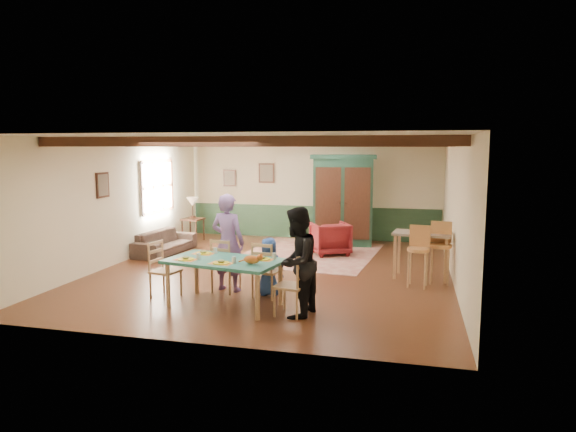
% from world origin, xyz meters
% --- Properties ---
extents(floor, '(8.00, 8.00, 0.00)m').
position_xyz_m(floor, '(0.00, 0.00, 0.00)').
color(floor, '#4A2314').
rests_on(floor, ground).
extents(wall_back, '(7.00, 0.02, 2.70)m').
position_xyz_m(wall_back, '(0.00, 4.00, 1.35)').
color(wall_back, beige).
rests_on(wall_back, floor).
extents(wall_left, '(0.02, 8.00, 2.70)m').
position_xyz_m(wall_left, '(-3.50, 0.00, 1.35)').
color(wall_left, beige).
rests_on(wall_left, floor).
extents(wall_right, '(0.02, 8.00, 2.70)m').
position_xyz_m(wall_right, '(3.50, 0.00, 1.35)').
color(wall_right, beige).
rests_on(wall_right, floor).
extents(ceiling, '(7.00, 8.00, 0.02)m').
position_xyz_m(ceiling, '(0.00, 0.00, 2.70)').
color(ceiling, silver).
rests_on(ceiling, wall_back).
extents(wainscot_back, '(6.95, 0.03, 0.90)m').
position_xyz_m(wainscot_back, '(0.00, 3.98, 0.45)').
color(wainscot_back, '#203B25').
rests_on(wainscot_back, floor).
extents(ceiling_beam_front, '(6.95, 0.16, 0.16)m').
position_xyz_m(ceiling_beam_front, '(0.00, -2.30, 2.61)').
color(ceiling_beam_front, black).
rests_on(ceiling_beam_front, ceiling).
extents(ceiling_beam_mid, '(6.95, 0.16, 0.16)m').
position_xyz_m(ceiling_beam_mid, '(0.00, 0.40, 2.61)').
color(ceiling_beam_mid, black).
rests_on(ceiling_beam_mid, ceiling).
extents(ceiling_beam_back, '(6.95, 0.16, 0.16)m').
position_xyz_m(ceiling_beam_back, '(0.00, 3.00, 2.61)').
color(ceiling_beam_back, black).
rests_on(ceiling_beam_back, ceiling).
extents(window_left, '(0.06, 1.60, 1.30)m').
position_xyz_m(window_left, '(-3.47, 1.70, 1.55)').
color(window_left, white).
rests_on(window_left, wall_left).
extents(picture_left_wall, '(0.04, 0.42, 0.52)m').
position_xyz_m(picture_left_wall, '(-3.47, -0.60, 1.75)').
color(picture_left_wall, gray).
rests_on(picture_left_wall, wall_left).
extents(picture_back_a, '(0.45, 0.04, 0.55)m').
position_xyz_m(picture_back_a, '(-1.30, 3.97, 1.80)').
color(picture_back_a, gray).
rests_on(picture_back_a, wall_back).
extents(picture_back_b, '(0.38, 0.04, 0.48)m').
position_xyz_m(picture_back_b, '(-2.40, 3.97, 1.65)').
color(picture_back_b, gray).
rests_on(picture_back_b, wall_back).
extents(dining_table, '(1.95, 1.30, 0.75)m').
position_xyz_m(dining_table, '(-0.16, -2.41, 0.37)').
color(dining_table, '#21685A').
rests_on(dining_table, floor).
extents(dining_chair_far_left, '(0.49, 0.51, 0.95)m').
position_xyz_m(dining_chair_far_left, '(-0.42, -1.63, 0.47)').
color(dining_chair_far_left, '#AA7E55').
rests_on(dining_chair_far_left, floor).
extents(dining_chair_far_right, '(0.49, 0.51, 0.95)m').
position_xyz_m(dining_chair_far_right, '(0.36, -1.77, 0.47)').
color(dining_chair_far_right, '#AA7E55').
rests_on(dining_chair_far_right, floor).
extents(dining_chair_end_left, '(0.51, 0.49, 0.95)m').
position_xyz_m(dining_chair_end_left, '(-1.29, -2.21, 0.47)').
color(dining_chair_end_left, '#AA7E55').
rests_on(dining_chair_end_left, floor).
extents(dining_chair_end_right, '(0.51, 0.49, 0.95)m').
position_xyz_m(dining_chair_end_right, '(0.98, -2.61, 0.47)').
color(dining_chair_end_right, '#AA7E55').
rests_on(dining_chair_end_right, floor).
extents(person_man, '(0.69, 0.52, 1.72)m').
position_xyz_m(person_man, '(-0.41, -1.55, 0.86)').
color(person_man, '#7A5999').
rests_on(person_man, floor).
extents(person_woman, '(0.76, 0.90, 1.65)m').
position_xyz_m(person_woman, '(1.07, -2.63, 0.82)').
color(person_woman, black).
rests_on(person_woman, floor).
extents(person_child, '(0.54, 0.40, 1.00)m').
position_xyz_m(person_child, '(0.38, -1.69, 0.50)').
color(person_child, '#254796').
rests_on(person_child, floor).
extents(cat, '(0.38, 0.20, 0.18)m').
position_xyz_m(cat, '(0.37, -2.60, 0.84)').
color(cat, orange).
rests_on(cat, dining_table).
extents(place_setting_near_left, '(0.45, 0.37, 0.11)m').
position_xyz_m(place_setting_near_left, '(-0.74, -2.56, 0.80)').
color(place_setting_near_left, yellow).
rests_on(place_setting_near_left, dining_table).
extents(place_setting_near_center, '(0.45, 0.37, 0.11)m').
position_xyz_m(place_setting_near_center, '(-0.10, -2.67, 0.80)').
color(place_setting_near_center, yellow).
rests_on(place_setting_near_center, dining_table).
extents(place_setting_far_left, '(0.45, 0.37, 0.11)m').
position_xyz_m(place_setting_far_left, '(-0.65, -2.07, 0.80)').
color(place_setting_far_left, yellow).
rests_on(place_setting_far_left, dining_table).
extents(place_setting_far_right, '(0.45, 0.37, 0.11)m').
position_xyz_m(place_setting_far_right, '(0.43, -2.26, 0.80)').
color(place_setting_far_right, yellow).
rests_on(place_setting_far_right, dining_table).
extents(area_rug, '(3.33, 3.83, 0.01)m').
position_xyz_m(area_rug, '(0.37, 1.86, 0.01)').
color(area_rug, beige).
rests_on(area_rug, floor).
extents(armoire, '(1.71, 0.82, 2.33)m').
position_xyz_m(armoire, '(0.98, 3.15, 1.17)').
color(armoire, '#153627').
rests_on(armoire, floor).
extents(armchair, '(1.11, 1.12, 0.77)m').
position_xyz_m(armchair, '(0.85, 1.91, 0.38)').
color(armchair, '#4B0F14').
rests_on(armchair, floor).
extents(sofa, '(0.88, 1.89, 0.54)m').
position_xyz_m(sofa, '(-3.01, 1.13, 0.27)').
color(sofa, '#382923').
rests_on(sofa, floor).
extents(end_table, '(0.55, 0.55, 0.62)m').
position_xyz_m(end_table, '(-3.02, 2.77, 0.31)').
color(end_table, black).
rests_on(end_table, floor).
extents(table_lamp, '(0.35, 0.35, 0.57)m').
position_xyz_m(table_lamp, '(-3.02, 2.77, 0.90)').
color(table_lamp, '#CDAE84').
rests_on(table_lamp, end_table).
extents(counter_table, '(1.15, 0.76, 0.90)m').
position_xyz_m(counter_table, '(2.92, 0.13, 0.45)').
color(counter_table, '#A0907C').
rests_on(counter_table, floor).
extents(bar_stool_left, '(0.45, 0.48, 1.11)m').
position_xyz_m(bar_stool_left, '(2.84, -0.51, 0.55)').
color(bar_stool_left, tan).
rests_on(bar_stool_left, floor).
extents(bar_stool_right, '(0.43, 0.47, 1.14)m').
position_xyz_m(bar_stool_right, '(3.25, -0.14, 0.57)').
color(bar_stool_right, tan).
rests_on(bar_stool_right, floor).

